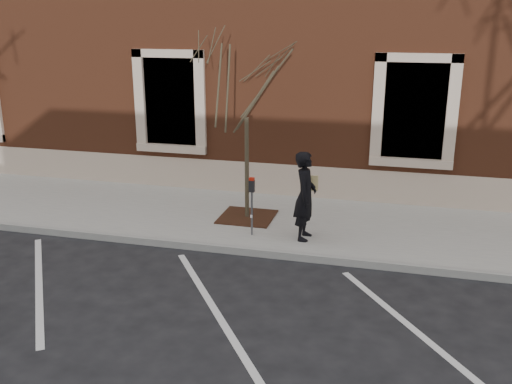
# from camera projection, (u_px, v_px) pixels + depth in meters

# --- Properties ---
(ground) EXTENTS (120.00, 120.00, 0.00)m
(ground) POSITION_uv_depth(u_px,v_px,m) (248.00, 254.00, 11.22)
(ground) COLOR #28282B
(ground) RESTS_ON ground
(sidewalk_near) EXTENTS (40.00, 3.50, 0.15)m
(sidewalk_near) POSITION_uv_depth(u_px,v_px,m) (269.00, 221.00, 12.82)
(sidewalk_near) COLOR #B9B7AE
(sidewalk_near) RESTS_ON ground
(curb_near) EXTENTS (40.00, 0.12, 0.15)m
(curb_near) POSITION_uv_depth(u_px,v_px,m) (248.00, 251.00, 11.16)
(curb_near) COLOR #9E9E99
(curb_near) RESTS_ON ground
(parking_stripes) EXTENTS (28.00, 4.40, 0.01)m
(parking_stripes) POSITION_uv_depth(u_px,v_px,m) (213.00, 307.00, 9.19)
(parking_stripes) COLOR silver
(parking_stripes) RESTS_ON ground
(building_civic) EXTENTS (40.00, 8.62, 8.00)m
(building_civic) POSITION_uv_depth(u_px,v_px,m) (315.00, 33.00, 17.20)
(building_civic) COLOR brown
(building_civic) RESTS_ON ground
(man) EXTENTS (0.44, 0.67, 1.81)m
(man) POSITION_uv_depth(u_px,v_px,m) (305.00, 196.00, 11.36)
(man) COLOR black
(man) RESTS_ON sidewalk_near
(parking_meter) EXTENTS (0.11, 0.09, 1.23)m
(parking_meter) POSITION_uv_depth(u_px,v_px,m) (252.00, 195.00, 11.55)
(parking_meter) COLOR #595B60
(parking_meter) RESTS_ON sidewalk_near
(tree_grate) EXTENTS (1.18, 1.18, 0.03)m
(tree_grate) POSITION_uv_depth(u_px,v_px,m) (247.00, 217.00, 12.82)
(tree_grate) COLOR #391A12
(tree_grate) RESTS_ON sidewalk_near
(sapling) EXTENTS (2.47, 2.47, 4.12)m
(sapling) POSITION_uv_depth(u_px,v_px,m) (246.00, 88.00, 11.97)
(sapling) COLOR #493F2C
(sapling) RESTS_ON sidewalk_near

